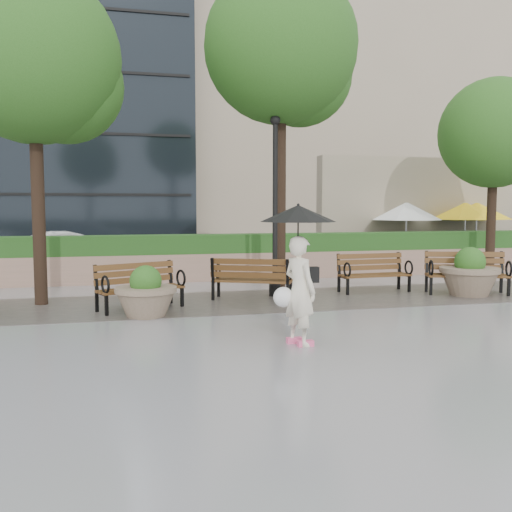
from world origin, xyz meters
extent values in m
plane|color=gray|center=(0.00, 0.00, 0.00)|extent=(100.00, 100.00, 0.00)
cube|color=#383330|center=(0.00, 3.00, 0.01)|extent=(28.00, 3.20, 0.01)
cube|color=#9C7565|center=(0.00, 7.00, 0.40)|extent=(24.00, 0.80, 0.80)
cube|color=#214416|center=(0.00, 7.00, 1.08)|extent=(24.00, 0.75, 0.55)
cube|color=tan|center=(9.50, 10.00, 2.00)|extent=(10.00, 0.60, 4.00)
cube|color=#214416|center=(9.00, 7.80, 0.45)|extent=(8.00, 0.50, 0.90)
cube|color=black|center=(0.00, 11.00, 0.00)|extent=(40.00, 7.00, 0.00)
cube|color=tan|center=(10.00, 23.00, 10.00)|extent=(18.00, 10.00, 20.00)
cube|color=brown|center=(-2.22, 2.50, 0.44)|extent=(1.88, 1.22, 0.05)
cube|color=brown|center=(-2.33, 2.76, 0.76)|extent=(1.72, 0.83, 0.43)
cube|color=black|center=(-2.23, 2.53, 0.23)|extent=(1.92, 1.31, 0.46)
torus|color=black|center=(-2.93, 1.99, 0.63)|extent=(0.19, 0.36, 0.37)
torus|color=black|center=(-1.36, 2.67, 0.63)|extent=(0.19, 0.36, 0.37)
cube|color=brown|center=(0.36, 3.19, 0.45)|extent=(1.90, 1.28, 0.05)
cube|color=brown|center=(0.24, 2.93, 0.77)|extent=(1.72, 0.89, 0.43)
cube|color=black|center=(0.35, 3.16, 0.24)|extent=(1.95, 1.37, 0.47)
torus|color=black|center=(1.22, 2.99, 0.63)|extent=(0.21, 0.36, 0.38)
torus|color=black|center=(-0.35, 3.73, 0.63)|extent=(0.21, 0.36, 0.38)
cube|color=brown|center=(3.62, 3.53, 0.44)|extent=(1.84, 0.64, 0.05)
cube|color=brown|center=(3.61, 3.81, 0.76)|extent=(1.82, 0.22, 0.43)
cube|color=black|center=(3.62, 3.56, 0.23)|extent=(1.85, 0.74, 0.46)
torus|color=black|center=(2.78, 3.31, 0.63)|extent=(0.07, 0.38, 0.37)
torus|color=black|center=(4.49, 3.39, 0.63)|extent=(0.07, 0.38, 0.37)
cube|color=brown|center=(5.69, 2.68, 0.48)|extent=(2.03, 1.18, 0.05)
cube|color=brown|center=(5.79, 2.96, 0.81)|extent=(1.88, 0.76, 0.46)
cube|color=black|center=(5.70, 2.71, 0.25)|extent=(2.06, 1.28, 0.50)
torus|color=black|center=(4.76, 2.79, 0.67)|extent=(0.18, 0.40, 0.40)
torus|color=black|center=(6.50, 2.20, 0.67)|extent=(0.18, 0.40, 0.40)
cylinder|color=#7F6B56|center=(-2.16, 1.73, 0.54)|extent=(1.22, 1.22, 0.10)
sphere|color=#1D4714|center=(-2.16, 1.73, 0.71)|extent=(0.63, 0.63, 0.63)
cylinder|color=#7F6B56|center=(5.64, 2.52, 0.63)|extent=(1.42, 1.42, 0.11)
sphere|color=#1D4714|center=(5.64, 2.52, 0.83)|extent=(0.73, 0.73, 0.73)
cylinder|color=black|center=(1.01, 3.58, 2.08)|extent=(0.12, 0.12, 4.15)
cylinder|color=black|center=(1.01, 3.58, 0.15)|extent=(0.28, 0.28, 0.30)
sphere|color=black|center=(1.01, 3.58, 4.20)|extent=(0.24, 0.24, 0.24)
cylinder|color=black|center=(-4.34, 3.68, 2.50)|extent=(0.28, 0.28, 5.00)
sphere|color=#1D4714|center=(-4.34, 3.68, 5.36)|extent=(3.70, 3.70, 3.70)
sphere|color=#1D4714|center=(-3.74, 3.98, 4.86)|extent=(2.59, 2.59, 2.59)
cylinder|color=black|center=(1.28, 4.06, 2.82)|extent=(0.28, 0.28, 5.65)
sphere|color=#1D4714|center=(1.28, 4.06, 6.05)|extent=(3.75, 3.75, 3.75)
sphere|color=#1D4714|center=(1.88, 4.36, 5.49)|extent=(2.63, 2.63, 2.63)
cylinder|color=black|center=(8.55, 5.71, 2.05)|extent=(0.28, 0.28, 4.10)
sphere|color=#1D4714|center=(8.55, 5.71, 4.40)|extent=(3.32, 3.32, 3.32)
sphere|color=#1D4714|center=(9.15, 6.01, 3.98)|extent=(2.33, 2.33, 2.33)
cylinder|color=black|center=(7.30, 8.71, 0.05)|extent=(0.40, 0.40, 0.10)
cylinder|color=#99999E|center=(7.30, 8.71, 1.10)|extent=(0.06, 0.06, 2.20)
cone|color=white|center=(7.30, 8.71, 2.00)|extent=(2.50, 2.50, 0.60)
cylinder|color=black|center=(9.74, 8.81, 0.05)|extent=(0.40, 0.40, 0.10)
cylinder|color=#99999E|center=(9.74, 8.81, 1.10)|extent=(0.06, 0.06, 2.20)
cone|color=yellow|center=(9.74, 8.81, 2.00)|extent=(2.50, 2.50, 0.60)
cylinder|color=black|center=(10.29, 8.94, 0.05)|extent=(0.40, 0.40, 0.10)
cylinder|color=#99999E|center=(10.29, 8.94, 1.10)|extent=(0.06, 0.06, 2.20)
cone|color=yellow|center=(10.29, 8.94, 2.00)|extent=(2.50, 2.50, 0.60)
imported|color=white|center=(-4.17, 10.68, 0.66)|extent=(4.23, 2.33, 1.32)
imported|color=#F0E5CA|center=(0.07, -1.19, 0.92)|extent=(0.69, 0.79, 1.83)
cube|color=#F2598C|center=(0.02, -1.08, 0.05)|extent=(0.21, 0.28, 0.09)
cube|color=#F2598C|center=(0.12, -1.32, 0.05)|extent=(0.21, 0.28, 0.09)
cube|color=black|center=(0.25, -1.06, 1.09)|extent=(0.24, 0.36, 0.25)
sphere|color=white|center=(-0.16, -1.05, 0.74)|extent=(0.32, 0.32, 0.32)
cylinder|color=black|center=(0.05, -1.15, 1.60)|extent=(0.02, 0.02, 0.97)
cone|color=black|center=(0.05, -1.15, 2.06)|extent=(1.19, 1.19, 0.25)
camera|label=1|loc=(-2.73, -9.60, 2.18)|focal=40.00mm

